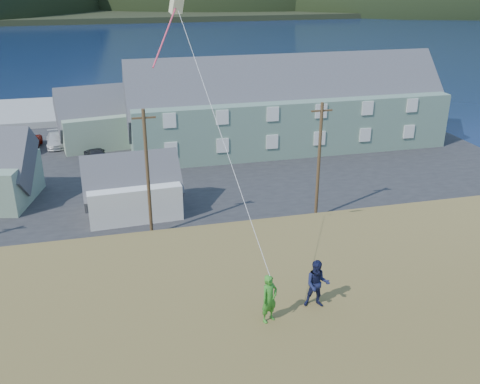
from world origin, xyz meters
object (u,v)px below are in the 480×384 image
(shed_white, at_px, (132,187))
(kite_flyer_green, at_px, (269,299))
(lodge, at_px, (287,105))
(kite_flyer_navy, at_px, (317,284))
(wharf, at_px, (82,110))
(shed_palegreen_far, at_px, (112,117))

(shed_white, bearing_deg, kite_flyer_green, -85.65)
(lodge, bearing_deg, kite_flyer_navy, -107.26)
(wharf, xyz_separation_m, shed_white, (4.77, -34.29, 1.83))
(wharf, relative_size, kite_flyer_green, 15.55)
(shed_palegreen_far, height_order, kite_flyer_green, kite_flyer_green)
(shed_palegreen_far, distance_m, kite_flyer_green, 45.29)
(shed_white, relative_size, shed_palegreen_far, 0.62)
(lodge, height_order, kite_flyer_green, lodge)
(shed_white, relative_size, kite_flyer_green, 4.58)
(lodge, height_order, kite_flyer_navy, lodge)
(kite_flyer_green, bearing_deg, shed_white, 71.75)
(wharf, distance_m, kite_flyer_navy, 60.48)
(lodge, relative_size, kite_flyer_navy, 19.38)
(shed_white, distance_m, kite_flyer_green, 26.15)
(shed_white, xyz_separation_m, kite_flyer_navy, (5.12, -24.89, 5.78))
(shed_white, relative_size, kite_flyer_navy, 4.44)
(wharf, relative_size, shed_palegreen_far, 2.09)
(kite_flyer_green, bearing_deg, kite_flyer_navy, -13.19)
(lodge, relative_size, shed_white, 4.37)
(lodge, bearing_deg, kite_flyer_green, -109.46)
(lodge, height_order, shed_palegreen_far, lodge)
(wharf, distance_m, lodge, 30.17)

